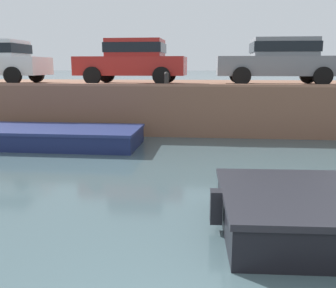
% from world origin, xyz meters
% --- Properties ---
extents(ground_plane, '(400.00, 400.00, 0.00)m').
position_xyz_m(ground_plane, '(0.00, 4.90, 0.00)').
color(ground_plane, '#3D5156').
extents(far_quay_wall, '(60.00, 6.00, 1.58)m').
position_xyz_m(far_quay_wall, '(0.00, 12.80, 0.79)').
color(far_quay_wall, brown).
rests_on(far_quay_wall, ground).
extents(far_wall_coping, '(60.00, 0.24, 0.08)m').
position_xyz_m(far_wall_coping, '(0.00, 9.92, 1.62)').
color(far_wall_coping, '#9F6C52').
rests_on(far_wall_coping, far_quay_wall).
extents(boat_moored_west_navy, '(5.87, 2.02, 0.51)m').
position_xyz_m(boat_moored_west_navy, '(-4.34, 8.20, 0.26)').
color(boat_moored_west_navy, navy).
rests_on(boat_moored_west_navy, ground).
extents(car_left_inner_red, '(3.85, 1.99, 1.54)m').
position_xyz_m(car_left_inner_red, '(-2.41, 11.63, 2.43)').
color(car_left_inner_red, '#B2231E').
rests_on(car_left_inner_red, far_quay_wall).
extents(car_centre_grey, '(4.11, 1.99, 1.54)m').
position_xyz_m(car_centre_grey, '(2.66, 11.63, 2.43)').
color(car_centre_grey, slate).
rests_on(car_centre_grey, far_quay_wall).
extents(mooring_bollard_mid, '(0.15, 0.15, 0.45)m').
position_xyz_m(mooring_bollard_mid, '(-1.07, 10.05, 1.82)').
color(mooring_bollard_mid, '#2D2B28').
rests_on(mooring_bollard_mid, far_quay_wall).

